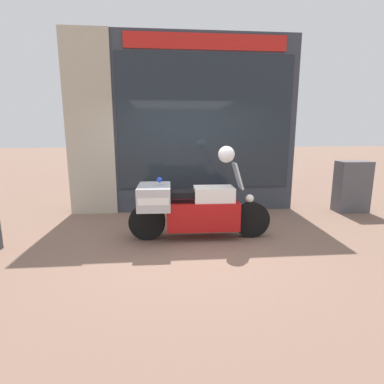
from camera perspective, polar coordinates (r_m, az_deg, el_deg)
The scene contains 6 objects.
ground_plane at distance 5.22m, azimuth -0.09°, elevation -8.83°, with size 60.00×60.00×0.00m, color #7A5B4C.
shop_building at distance 6.87m, azimuth -5.06°, elevation 12.54°, with size 5.05×0.55×3.87m.
window_display at distance 7.08m, azimuth 1.93°, elevation 0.47°, with size 3.59×0.30×1.88m.
paramedic_motorcycle at distance 5.07m, azimuth -0.47°, elevation -2.91°, with size 2.41×0.79×1.30m.
utility_cabinet at distance 7.70m, azimuth 28.17°, elevation 0.91°, with size 0.71×0.40×1.15m, color #4C4C51.
white_helmet at distance 5.00m, azimuth 6.57°, elevation 7.14°, with size 0.28×0.28×0.28m, color white.
Camera 1 is at (-0.42, -4.87, 1.82)m, focal length 28.00 mm.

